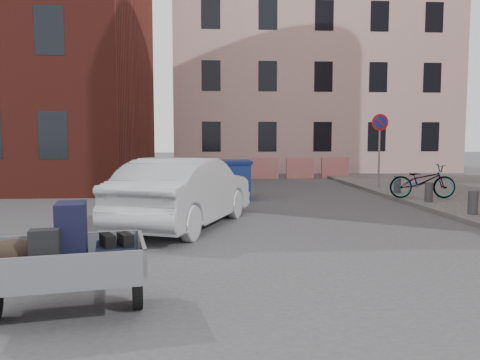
{
  "coord_description": "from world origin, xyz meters",
  "views": [
    {
      "loc": [
        -0.13,
        -7.01,
        1.87
      ],
      "look_at": [
        0.45,
        1.76,
        1.1
      ],
      "focal_mm": 35.0,
      "sensor_mm": 36.0,
      "label": 1
    }
  ],
  "objects": [
    {
      "name": "ground",
      "position": [
        0.0,
        0.0,
        0.0
      ],
      "size": [
        120.0,
        120.0,
        0.0
      ],
      "primitive_type": "plane",
      "color": "#38383A",
      "rests_on": "ground"
    },
    {
      "name": "building_pink",
      "position": [
        6.0,
        22.0,
        7.0
      ],
      "size": [
        16.0,
        8.0,
        14.0
      ],
      "primitive_type": "cube",
      "color": "#D2A9A2",
      "rests_on": "ground"
    },
    {
      "name": "no_parking_sign",
      "position": [
        6.0,
        9.48,
        2.01
      ],
      "size": [
        0.6,
        0.09,
        2.65
      ],
      "color": "gray",
      "rests_on": "sidewalk"
    },
    {
      "name": "bollards",
      "position": [
        6.0,
        3.4,
        0.4
      ],
      "size": [
        0.22,
        9.02,
        0.55
      ],
      "color": "#3A3A3D",
      "rests_on": "sidewalk"
    },
    {
      "name": "barriers",
      "position": [
        4.2,
        15.0,
        0.5
      ],
      "size": [
        4.7,
        0.18,
        1.0
      ],
      "color": "red",
      "rests_on": "ground"
    },
    {
      "name": "trailer",
      "position": [
        -1.65,
        -2.06,
        0.61
      ],
      "size": [
        1.79,
        1.93,
        1.2
      ],
      "rotation": [
        0.0,
        0.0,
        0.2
      ],
      "color": "black",
      "rests_on": "ground"
    },
    {
      "name": "dumpster",
      "position": [
        -0.28,
        7.52,
        0.61
      ],
      "size": [
        2.89,
        1.49,
        1.21
      ],
      "rotation": [
        0.0,
        0.0,
        0.0
      ],
      "color": "navy",
      "rests_on": "ground"
    },
    {
      "name": "silver_car",
      "position": [
        -0.63,
        2.98,
        0.74
      ],
      "size": [
        3.06,
        4.76,
        1.48
      ],
      "primitive_type": "imported",
      "rotation": [
        0.0,
        0.0,
        2.78
      ],
      "color": "#9C9FA3",
      "rests_on": "ground"
    },
    {
      "name": "bicycle",
      "position": [
        6.2,
        6.44,
        0.63
      ],
      "size": [
        1.98,
        0.85,
        1.01
      ],
      "primitive_type": "imported",
      "rotation": [
        0.0,
        0.0,
        1.48
      ],
      "color": "black",
      "rests_on": "sidewalk"
    }
  ]
}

